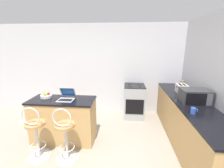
# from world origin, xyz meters

# --- Properties ---
(wall_back) EXTENTS (12.00, 0.06, 2.60)m
(wall_back) POSITION_xyz_m (0.00, 2.40, 1.30)
(wall_back) COLOR silver
(wall_back) RESTS_ON ground_plane
(breakfast_bar) EXTENTS (1.33, 0.59, 0.93)m
(breakfast_bar) POSITION_xyz_m (-0.43, 0.81, 0.47)
(breakfast_bar) COLOR tan
(breakfast_bar) RESTS_ON ground_plane
(counter_right) EXTENTS (0.65, 2.90, 0.93)m
(counter_right) POSITION_xyz_m (2.15, 0.93, 0.47)
(counter_right) COLOR tan
(counter_right) RESTS_ON ground_plane
(bar_stool_near) EXTENTS (0.40, 0.40, 1.03)m
(bar_stool_near) POSITION_xyz_m (-0.70, 0.23, 0.49)
(bar_stool_near) COLOR silver
(bar_stool_near) RESTS_ON ground_plane
(bar_stool_far) EXTENTS (0.40, 0.40, 1.03)m
(bar_stool_far) POSITION_xyz_m (-0.16, 0.23, 0.49)
(bar_stool_far) COLOR silver
(bar_stool_far) RESTS_ON ground_plane
(laptop) EXTENTS (0.31, 0.33, 0.24)m
(laptop) POSITION_xyz_m (-0.33, 0.83, 0.99)
(laptop) COLOR #B7BABF
(laptop) RESTS_ON breakfast_bar
(microwave) EXTENTS (0.50, 0.36, 0.27)m
(microwave) POSITION_xyz_m (2.17, 0.85, 1.07)
(microwave) COLOR #2D2D30
(microwave) RESTS_ON counter_right
(toaster) EXTENTS (0.24, 0.28, 0.20)m
(toaster) POSITION_xyz_m (2.17, 1.49, 1.03)
(toaster) COLOR silver
(toaster) RESTS_ON counter_right
(stove_range) EXTENTS (0.56, 0.61, 0.94)m
(stove_range) POSITION_xyz_m (1.12, 2.05, 0.47)
(stove_range) COLOR #9EA3A8
(stove_range) RESTS_ON ground_plane
(storage_jar) EXTENTS (0.11, 0.11, 0.18)m
(storage_jar) POSITION_xyz_m (2.35, 1.98, 1.02)
(storage_jar) COLOR silver
(storage_jar) RESTS_ON counter_right
(fruit_bowl) EXTENTS (0.24, 0.24, 0.11)m
(fruit_bowl) POSITION_xyz_m (-0.81, 0.90, 0.97)
(fruit_bowl) COLOR silver
(fruit_bowl) RESTS_ON breakfast_bar
(mug_blue) EXTENTS (0.10, 0.08, 0.10)m
(mug_blue) POSITION_xyz_m (1.96, 0.37, 0.98)
(mug_blue) COLOR #2D51AD
(mug_blue) RESTS_ON counter_right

